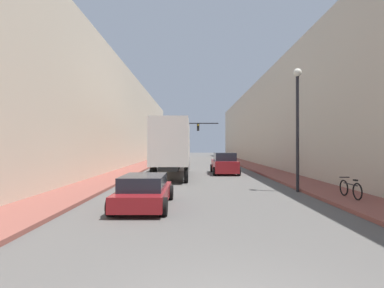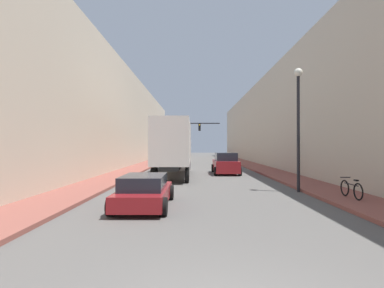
{
  "view_description": "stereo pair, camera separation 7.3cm",
  "coord_description": "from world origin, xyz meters",
  "px_view_note": "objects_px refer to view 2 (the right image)",
  "views": [
    {
      "loc": [
        -0.56,
        -3.87,
        2.41
      ],
      "look_at": [
        -0.61,
        15.31,
        2.52
      ],
      "focal_mm": 28.0,
      "sensor_mm": 36.0,
      "label": 1
    },
    {
      "loc": [
        -0.48,
        -3.87,
        2.41
      ],
      "look_at": [
        -0.61,
        15.31,
        2.52
      ],
      "focal_mm": 28.0,
      "sensor_mm": 36.0,
      "label": 2
    }
  ],
  "objects_px": {
    "semi_truck": "(175,146)",
    "parked_bicycle": "(351,189)",
    "traffic_signal_gantry": "(175,134)",
    "sedan_car": "(145,191)",
    "street_lamp": "(298,112)",
    "suv_car": "(226,164)"
  },
  "relations": [
    {
      "from": "sedan_car",
      "to": "parked_bicycle",
      "type": "xyz_separation_m",
      "value": [
        8.72,
        1.15,
        -0.08
      ]
    },
    {
      "from": "semi_truck",
      "to": "suv_car",
      "type": "distance_m",
      "value": 4.61
    },
    {
      "from": "semi_truck",
      "to": "parked_bicycle",
      "type": "relative_size",
      "value": 7.3
    },
    {
      "from": "traffic_signal_gantry",
      "to": "street_lamp",
      "type": "bearing_deg",
      "value": -70.81
    },
    {
      "from": "traffic_signal_gantry",
      "to": "parked_bicycle",
      "type": "height_order",
      "value": "traffic_signal_gantry"
    },
    {
      "from": "semi_truck",
      "to": "sedan_car",
      "type": "xyz_separation_m",
      "value": [
        -0.39,
        -12.96,
        -1.75
      ]
    },
    {
      "from": "suv_car",
      "to": "traffic_signal_gantry",
      "type": "height_order",
      "value": "traffic_signal_gantry"
    },
    {
      "from": "street_lamp",
      "to": "semi_truck",
      "type": "bearing_deg",
      "value": 127.34
    },
    {
      "from": "sedan_car",
      "to": "parked_bicycle",
      "type": "bearing_deg",
      "value": 7.53
    },
    {
      "from": "semi_truck",
      "to": "traffic_signal_gantry",
      "type": "bearing_deg",
      "value": 93.62
    },
    {
      "from": "sedan_car",
      "to": "street_lamp",
      "type": "bearing_deg",
      "value": 27.3
    },
    {
      "from": "semi_truck",
      "to": "sedan_car",
      "type": "height_order",
      "value": "semi_truck"
    },
    {
      "from": "semi_truck",
      "to": "suv_car",
      "type": "relative_size",
      "value": 2.82
    },
    {
      "from": "sedan_car",
      "to": "traffic_signal_gantry",
      "type": "relative_size",
      "value": 0.56
    },
    {
      "from": "semi_truck",
      "to": "parked_bicycle",
      "type": "distance_m",
      "value": 14.56
    },
    {
      "from": "semi_truck",
      "to": "sedan_car",
      "type": "relative_size",
      "value": 3.01
    },
    {
      "from": "traffic_signal_gantry",
      "to": "semi_truck",
      "type": "bearing_deg",
      "value": -86.38
    },
    {
      "from": "traffic_signal_gantry",
      "to": "sedan_car",
      "type": "bearing_deg",
      "value": -89.02
    },
    {
      "from": "street_lamp",
      "to": "parked_bicycle",
      "type": "height_order",
      "value": "street_lamp"
    },
    {
      "from": "street_lamp",
      "to": "parked_bicycle",
      "type": "xyz_separation_m",
      "value": [
        1.34,
        -2.65,
        -3.63
      ]
    },
    {
      "from": "suv_car",
      "to": "street_lamp",
      "type": "xyz_separation_m",
      "value": [
        2.72,
        -10.08,
        3.31
      ]
    },
    {
      "from": "street_lamp",
      "to": "parked_bicycle",
      "type": "bearing_deg",
      "value": -63.17
    }
  ]
}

